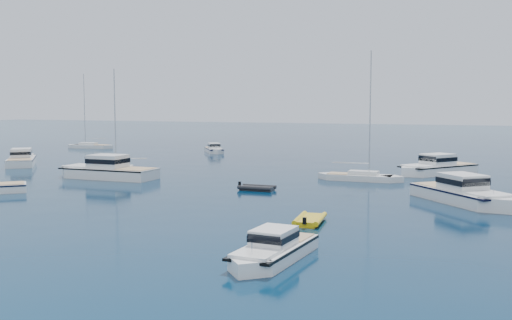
{
  "coord_description": "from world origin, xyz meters",
  "views": [
    {
      "loc": [
        18.91,
        -33.91,
        8.14
      ],
      "look_at": [
        -3.76,
        24.03,
        2.2
      ],
      "focal_mm": 41.93,
      "sensor_mm": 36.0,
      "label": 1
    }
  ],
  "objects": [
    {
      "name": "motor_cruiser_horizon",
      "position": [
        -23.32,
        55.09,
        0.0
      ],
      "size": [
        6.26,
        7.6,
        2.0
      ],
      "primitive_type": null,
      "rotation": [
        0.0,
        0.0,
        3.75
      ],
      "color": "silver",
      "rests_on": "ground"
    },
    {
      "name": "tender_grey_far",
      "position": [
        -26.11,
        29.4,
        0.0
      ],
      "size": [
        3.61,
        2.21,
        0.95
      ],
      "primitive_type": null,
      "rotation": [
        0.0,
        0.0,
        1.66
      ],
      "color": "black",
      "rests_on": "ground"
    },
    {
      "name": "ground",
      "position": [
        0.0,
        0.0,
        0.0
      ],
      "size": [
        400.0,
        400.0,
        0.0
      ],
      "primitive_type": "plane",
      "color": "#072C4A",
      "rests_on": "ground"
    },
    {
      "name": "sailboat_centre",
      "position": [
        6.34,
        28.33,
        0.0
      ],
      "size": [
        9.59,
        2.62,
        14.05
      ],
      "primitive_type": null,
      "rotation": [
        0.0,
        0.0,
        4.7
      ],
      "color": "silver",
      "rests_on": "ground"
    },
    {
      "name": "tender_yellow",
      "position": [
        7.71,
        4.81,
        0.0
      ],
      "size": [
        2.55,
        4.17,
        0.95
      ],
      "primitive_type": null,
      "rotation": [
        0.0,
        0.0,
        0.11
      ],
      "color": "gold",
      "rests_on": "ground"
    },
    {
      "name": "motor_cruiser_centre",
      "position": [
        -19.75,
        20.17,
        0.0
      ],
      "size": [
        12.55,
        3.94,
        3.28
      ],
      "primitive_type": null,
      "rotation": [
        0.0,
        0.0,
        1.56
      ],
      "color": "silver",
      "rests_on": "ground"
    },
    {
      "name": "tender_grey_near",
      "position": [
        -1.21,
        17.74,
        0.0
      ],
      "size": [
        3.54,
        1.98,
        0.95
      ],
      "primitive_type": null,
      "rotation": [
        0.0,
        0.0,
        4.7
      ],
      "color": "black",
      "rests_on": "ground"
    },
    {
      "name": "sailboat_far_l",
      "position": [
        -48.26,
        55.42,
        0.0
      ],
      "size": [
        9.69,
        3.71,
        13.88
      ],
      "primitive_type": null,
      "rotation": [
        0.0,
        0.0,
        1.71
      ],
      "color": "silver",
      "rests_on": "ground"
    },
    {
      "name": "motor_cruiser_distant",
      "position": [
        13.37,
        37.06,
        0.0
      ],
      "size": [
        9.7,
        11.18,
        2.99
      ],
      "primitive_type": null,
      "rotation": [
        0.0,
        0.0,
        2.49
      ],
      "color": "white",
      "rests_on": "ground"
    },
    {
      "name": "motor_cruiser_far_l",
      "position": [
        -38.61,
        27.98,
        0.0
      ],
      "size": [
        9.15,
        10.35,
        2.79
      ],
      "primitive_type": null,
      "rotation": [
        0.0,
        0.0,
        0.67
      ],
      "color": "silver",
      "rests_on": "ground"
    },
    {
      "name": "motor_cruiser_near",
      "position": [
        8.64,
        -5.34,
        0.0
      ],
      "size": [
        3.06,
        8.27,
        2.13
      ],
      "primitive_type": null,
      "rotation": [
        0.0,
        0.0,
        3.07
      ],
      "color": "white",
      "rests_on": "ground"
    },
    {
      "name": "sailboat_mid_l",
      "position": [
        -20.48,
        24.56,
        0.0
      ],
      "size": [
        8.69,
        5.44,
        12.52
      ],
      "primitive_type": null,
      "rotation": [
        0.0,
        0.0,
        1.98
      ],
      "color": "white",
      "rests_on": "ground"
    },
    {
      "name": "motor_cruiser_right",
      "position": [
        17.15,
        17.24,
        0.0
      ],
      "size": [
        10.09,
        11.12,
        3.03
      ],
      "primitive_type": null,
      "rotation": [
        0.0,
        0.0,
        3.84
      ],
      "color": "silver",
      "rests_on": "ground"
    }
  ]
}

